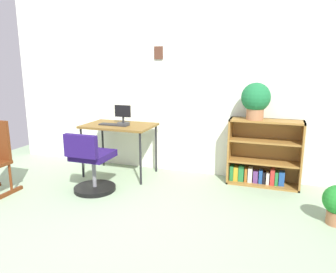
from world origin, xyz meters
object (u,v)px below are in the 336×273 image
Objects in this scene: monitor at (123,115)px; office_chair at (91,166)px; potted_plant_on_shelf at (256,99)px; bookshelf_low at (263,156)px; desk at (119,129)px; keyboard at (114,125)px.

monitor reaches higher than office_chair.
potted_plant_on_shelf is (1.84, 0.94, 0.79)m from office_chair.
monitor is at bearing -175.70° from potted_plant_on_shelf.
potted_plant_on_shelf is at bearing -156.62° from bookshelf_low.
keyboard is at bearing -118.28° from desk.
office_chair is at bearing -153.32° from bookshelf_low.
monitor is 0.95m from office_chair.
keyboard is (-0.06, -0.17, -0.11)m from monitor.
monitor is at bearing 87.08° from office_chair.
office_chair is at bearing -153.09° from potted_plant_on_shelf.
potted_plant_on_shelf reaches higher than office_chair.
office_chair reaches higher than desk.
monitor is 0.56× the size of potted_plant_on_shelf.
desk is 0.11m from keyboard.
potted_plant_on_shelf is at bearing 26.91° from office_chair.
desk is at bearing 61.72° from keyboard.
bookshelf_low is at bearing 8.27° from desk.
keyboard is at bearing -169.81° from bookshelf_low.
potted_plant_on_shelf is at bearing 4.30° from monitor.
desk is 1.89m from potted_plant_on_shelf.
bookshelf_low is at bearing 10.19° from keyboard.
desk is 0.79m from office_chair.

